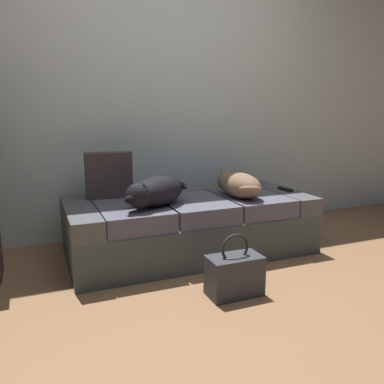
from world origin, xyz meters
TOP-DOWN VIEW (x-y plane):
  - ground_plane at (0.00, 0.00)m, footprint 10.00×10.00m
  - back_wall at (0.00, 1.73)m, footprint 6.40×0.10m
  - couch at (0.00, 1.08)m, footprint 1.81×0.85m
  - dog_dark at (-0.32, 0.91)m, footprint 0.55×0.46m
  - dog_tan at (0.35, 0.96)m, footprint 0.27×0.55m
  - tv_remote at (0.82, 1.02)m, footprint 0.05×0.15m
  - throw_pillow at (-0.56, 1.30)m, footprint 0.35×0.15m
  - handbag at (-0.03, 0.30)m, footprint 0.32×0.18m

SIDE VIEW (x-z plane):
  - ground_plane at x=0.00m, z-range 0.00..0.00m
  - handbag at x=-0.03m, z-range -0.06..0.31m
  - couch at x=0.00m, z-range 0.00..0.43m
  - tv_remote at x=0.82m, z-range 0.43..0.45m
  - dog_tan at x=0.35m, z-range 0.43..0.62m
  - dog_dark at x=-0.32m, z-range 0.43..0.64m
  - throw_pillow at x=-0.56m, z-range 0.43..0.77m
  - back_wall at x=0.00m, z-range 0.00..2.80m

